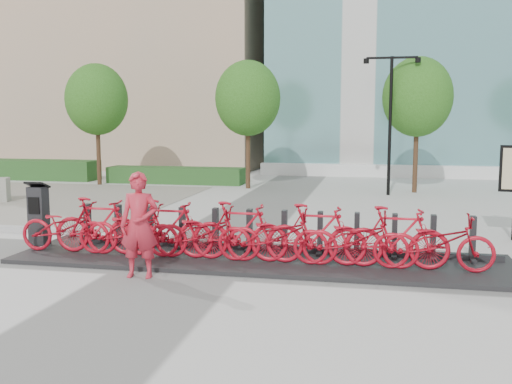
# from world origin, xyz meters

# --- Properties ---
(ground) EXTENTS (120.00, 120.00, 0.00)m
(ground) POSITION_xyz_m (0.00, 0.00, 0.00)
(ground) COLOR #B2B1AC
(hedge_b) EXTENTS (6.00, 1.20, 0.70)m
(hedge_b) POSITION_xyz_m (-5.00, 13.20, 0.35)
(hedge_b) COLOR #2E5225
(hedge_b) RESTS_ON ground
(tree_0) EXTENTS (2.60, 2.60, 5.10)m
(tree_0) POSITION_xyz_m (-8.00, 12.00, 3.59)
(tree_0) COLOR #342619
(tree_0) RESTS_ON ground
(tree_1) EXTENTS (2.60, 2.60, 5.10)m
(tree_1) POSITION_xyz_m (-1.50, 12.00, 3.59)
(tree_1) COLOR #342619
(tree_1) RESTS_ON ground
(tree_2) EXTENTS (2.60, 2.60, 5.10)m
(tree_2) POSITION_xyz_m (5.00, 12.00, 3.59)
(tree_2) COLOR #342619
(tree_2) RESTS_ON ground
(streetlamp) EXTENTS (2.00, 0.20, 5.00)m
(streetlamp) POSITION_xyz_m (4.00, 11.00, 3.13)
(streetlamp) COLOR black
(streetlamp) RESTS_ON ground
(dock_pad) EXTENTS (9.60, 2.40, 0.08)m
(dock_pad) POSITION_xyz_m (1.30, 0.30, 0.04)
(dock_pad) COLOR black
(dock_pad) RESTS_ON ground
(dock_rail_posts) EXTENTS (8.02, 0.50, 0.85)m
(dock_rail_posts) POSITION_xyz_m (1.36, 0.77, 0.51)
(dock_rail_posts) COLOR black
(dock_rail_posts) RESTS_ON dock_pad
(bike_0) EXTENTS (1.93, 0.67, 1.01)m
(bike_0) POSITION_xyz_m (-2.60, -0.05, 0.59)
(bike_0) COLOR #A60B1B
(bike_0) RESTS_ON dock_pad
(bike_1) EXTENTS (1.87, 0.53, 1.12)m
(bike_1) POSITION_xyz_m (-1.88, -0.05, 0.64)
(bike_1) COLOR #A60B1B
(bike_1) RESTS_ON dock_pad
(bike_2) EXTENTS (1.93, 0.67, 1.01)m
(bike_2) POSITION_xyz_m (-1.16, -0.05, 0.59)
(bike_2) COLOR #A60B1B
(bike_2) RESTS_ON dock_pad
(bike_3) EXTENTS (1.87, 0.53, 1.12)m
(bike_3) POSITION_xyz_m (-0.44, -0.05, 0.64)
(bike_3) COLOR #A60B1B
(bike_3) RESTS_ON dock_pad
(bike_4) EXTENTS (1.93, 0.67, 1.01)m
(bike_4) POSITION_xyz_m (0.28, -0.05, 0.59)
(bike_4) COLOR #A60B1B
(bike_4) RESTS_ON dock_pad
(bike_5) EXTENTS (1.87, 0.53, 1.12)m
(bike_5) POSITION_xyz_m (1.00, -0.05, 0.64)
(bike_5) COLOR #A60B1B
(bike_5) RESTS_ON dock_pad
(bike_6) EXTENTS (1.93, 0.67, 1.01)m
(bike_6) POSITION_xyz_m (1.72, -0.05, 0.59)
(bike_6) COLOR #A60B1B
(bike_6) RESTS_ON dock_pad
(bike_7) EXTENTS (1.87, 0.53, 1.12)m
(bike_7) POSITION_xyz_m (2.44, -0.05, 0.64)
(bike_7) COLOR #A60B1B
(bike_7) RESTS_ON dock_pad
(bike_8) EXTENTS (1.93, 0.67, 1.01)m
(bike_8) POSITION_xyz_m (3.16, -0.05, 0.59)
(bike_8) COLOR #A60B1B
(bike_8) RESTS_ON dock_pad
(bike_9) EXTENTS (1.87, 0.53, 1.12)m
(bike_9) POSITION_xyz_m (3.88, -0.05, 0.64)
(bike_9) COLOR #A60B1B
(bike_9) RESTS_ON dock_pad
(bike_10) EXTENTS (1.93, 0.67, 1.01)m
(bike_10) POSITION_xyz_m (4.60, -0.05, 0.59)
(bike_10) COLOR #A60B1B
(bike_10) RESTS_ON dock_pad
(kiosk) EXTENTS (0.43, 0.36, 1.37)m
(kiosk) POSITION_xyz_m (-3.49, 0.41, 0.74)
(kiosk) COLOR black
(kiosk) RESTS_ON dock_pad
(worker_red) EXTENTS (0.72, 0.51, 1.84)m
(worker_red) POSITION_xyz_m (-0.50, -1.24, 0.92)
(worker_red) COLOR #B52232
(worker_red) RESTS_ON ground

